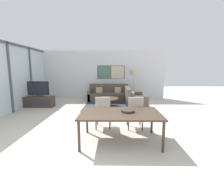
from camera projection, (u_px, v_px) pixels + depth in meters
ground_plane at (73, 155)px, 3.09m from camera, size 24.00×24.00×0.00m
wall_back at (100, 75)px, 8.83m from camera, size 7.59×0.09×2.80m
window_wall_left at (9, 74)px, 5.89m from camera, size 0.07×5.99×2.80m
area_rug at (107, 107)px, 7.00m from camera, size 2.20×1.82×0.01m
tv_console at (39, 102)px, 6.95m from camera, size 1.36×0.43×0.49m
television at (38, 89)px, 6.87m from camera, size 0.98×0.20×0.69m
sofa_main at (109, 95)px, 8.37m from camera, size 2.20×0.89×0.89m
sofa_side at (134, 100)px, 7.02m from camera, size 0.89×1.50×0.89m
coffee_table at (107, 100)px, 6.95m from camera, size 1.02×1.02×0.41m
dining_table at (120, 115)px, 3.58m from camera, size 1.90×1.09×0.73m
dining_chair_left at (103, 111)px, 4.38m from camera, size 0.46×0.46×0.97m
dining_chair_centre at (135, 112)px, 4.35m from camera, size 0.46×0.46×0.97m
fruit_bowl at (128, 111)px, 3.62m from camera, size 0.33×0.33×0.05m
floor_lamp at (134, 74)px, 8.30m from camera, size 0.43×0.43×1.65m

